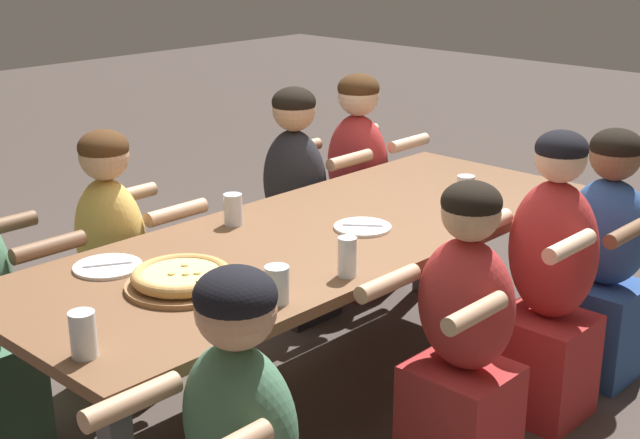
# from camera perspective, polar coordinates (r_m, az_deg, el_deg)

# --- Properties ---
(ground_plane) EXTENTS (18.00, 18.00, 0.00)m
(ground_plane) POSITION_cam_1_polar(r_m,az_deg,el_deg) (3.74, -0.00, -11.61)
(ground_plane) COLOR #423833
(ground_plane) RESTS_ON ground
(dining_table) EXTENTS (2.58, 0.95, 0.74)m
(dining_table) POSITION_cam_1_polar(r_m,az_deg,el_deg) (3.45, -0.00, -1.83)
(dining_table) COLOR brown
(dining_table) RESTS_ON ground
(pizza_board_main) EXTENTS (0.37, 0.37, 0.07)m
(pizza_board_main) POSITION_cam_1_polar(r_m,az_deg,el_deg) (2.93, -8.84, -3.74)
(pizza_board_main) COLOR #996B42
(pizza_board_main) RESTS_ON dining_table
(empty_plate_a) EXTENTS (0.24, 0.24, 0.02)m
(empty_plate_a) POSITION_cam_1_polar(r_m,az_deg,el_deg) (3.15, -13.43, -2.96)
(empty_plate_a) COLOR white
(empty_plate_a) RESTS_ON dining_table
(empty_plate_b) EXTENTS (0.22, 0.22, 0.02)m
(empty_plate_b) POSITION_cam_1_polar(r_m,az_deg,el_deg) (3.47, 2.74, -0.49)
(empty_plate_b) COLOR white
(empty_plate_b) RESTS_ON dining_table
(drinking_glass_a) EXTENTS (0.08, 0.08, 0.12)m
(drinking_glass_a) POSITION_cam_1_polar(r_m,az_deg,el_deg) (2.79, -2.76, -4.32)
(drinking_glass_a) COLOR silver
(drinking_glass_a) RESTS_ON dining_table
(drinking_glass_b) EXTENTS (0.08, 0.08, 0.11)m
(drinking_glass_b) POSITION_cam_1_polar(r_m,az_deg,el_deg) (3.84, 9.30, 1.85)
(drinking_glass_b) COLOR silver
(drinking_glass_b) RESTS_ON dining_table
(drinking_glass_c) EXTENTS (0.06, 0.06, 0.14)m
(drinking_glass_c) POSITION_cam_1_polar(r_m,az_deg,el_deg) (2.99, 1.76, -2.56)
(drinking_glass_c) COLOR silver
(drinking_glass_c) RESTS_ON dining_table
(drinking_glass_d) EXTENTS (0.07, 0.07, 0.13)m
(drinking_glass_d) POSITION_cam_1_polar(r_m,az_deg,el_deg) (3.51, -5.59, 0.55)
(drinking_glass_d) COLOR silver
(drinking_glass_d) RESTS_ON dining_table
(drinking_glass_e) EXTENTS (0.07, 0.07, 0.13)m
(drinking_glass_e) POSITION_cam_1_polar(r_m,az_deg,el_deg) (2.53, -14.91, -7.26)
(drinking_glass_e) COLOR silver
(drinking_glass_e) RESTS_ON dining_table
(diner_near_midright) EXTENTS (0.51, 0.40, 1.16)m
(diner_near_midright) POSITION_cam_1_polar(r_m,az_deg,el_deg) (3.55, 14.43, -4.41)
(diner_near_midright) COLOR #B22D2D
(diner_near_midright) RESTS_ON ground
(diner_near_center) EXTENTS (0.51, 0.40, 1.09)m
(diner_near_center) POSITION_cam_1_polar(r_m,az_deg,el_deg) (3.11, 9.12, -8.04)
(diner_near_center) COLOR #B22D2D
(diner_near_center) RESTS_ON ground
(diner_far_midright) EXTENTS (0.51, 0.40, 1.15)m
(diner_far_midright) POSITION_cam_1_polar(r_m,az_deg,el_deg) (4.33, -1.58, 0.46)
(diner_far_midright) COLOR #232328
(diner_far_midright) RESTS_ON ground
(diner_near_right) EXTENTS (0.51, 0.40, 1.09)m
(diner_near_right) POSITION_cam_1_polar(r_m,az_deg,el_deg) (3.94, 17.69, -2.74)
(diner_near_right) COLOR #2D5193
(diner_near_right) RESTS_ON ground
(diner_far_midleft) EXTENTS (0.51, 0.40, 1.12)m
(diner_far_midleft) POSITION_cam_1_polar(r_m,az_deg,el_deg) (3.72, -13.03, -3.49)
(diner_far_midleft) COLOR gold
(diner_far_midleft) RESTS_ON ground
(diner_far_right) EXTENTS (0.51, 0.40, 1.16)m
(diner_far_right) POSITION_cam_1_polar(r_m,az_deg,el_deg) (4.65, 2.42, 1.81)
(diner_far_right) COLOR #B22D2D
(diner_far_right) RESTS_ON ground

